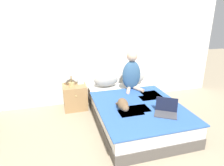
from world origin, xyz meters
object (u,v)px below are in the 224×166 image
at_px(pillow_near, 106,80).
at_px(tissue_box, 80,81).
at_px(nightstand, 75,97).
at_px(table_lamp, 71,71).
at_px(bed, 135,111).
at_px(person_sitting, 132,72).
at_px(laptop_open, 166,111).
at_px(cat_tabby, 123,105).
at_px(pillow_far, 133,78).

xyz_separation_m(pillow_near, tissue_box, (-0.54, 0.04, 0.03)).
distance_m(nightstand, table_lamp, 0.58).
distance_m(bed, person_sitting, 0.83).
relative_size(person_sitting, laptop_open, 1.87).
relative_size(nightstand, table_lamp, 1.15).
relative_size(pillow_near, cat_tabby, 0.99).
height_order(nightstand, tissue_box, tissue_box).
relative_size(pillow_near, pillow_far, 1.00).
bearing_deg(nightstand, tissue_box, 34.09).
bearing_deg(cat_tabby, pillow_far, 158.38).
height_order(bed, table_lamp, table_lamp).
height_order(laptop_open, tissue_box, tissue_box).
height_order(pillow_near, table_lamp, table_lamp).
relative_size(pillow_far, table_lamp, 1.16).
xyz_separation_m(person_sitting, laptop_open, (0.14, -1.16, -0.30)).
relative_size(pillow_far, cat_tabby, 0.99).
height_order(laptop_open, nightstand, laptop_open).
bearing_deg(person_sitting, bed, -103.99).
bearing_deg(pillow_near, nightstand, -175.50).
distance_m(bed, laptop_open, 0.68).
distance_m(bed, pillow_near, 1.00).
height_order(pillow_far, laptop_open, pillow_far).
bearing_deg(nightstand, pillow_far, 2.35).
relative_size(pillow_near, nightstand, 1.01).
bearing_deg(laptop_open, bed, 149.08).
bearing_deg(tissue_box, laptop_open, -52.79).
bearing_deg(cat_tabby, laptop_open, 69.31).
xyz_separation_m(cat_tabby, laptop_open, (0.60, -0.32, -0.04)).
distance_m(person_sitting, nightstand, 1.27).
height_order(pillow_far, tissue_box, pillow_far).
bearing_deg(nightstand, cat_tabby, -58.23).
bearing_deg(tissue_box, pillow_near, -4.18).
height_order(bed, tissue_box, tissue_box).
relative_size(bed, pillow_far, 4.13).
relative_size(person_sitting, tissue_box, 5.75).
bearing_deg(nightstand, person_sitting, -12.36).
distance_m(pillow_far, nightstand, 1.33).
bearing_deg(pillow_far, laptop_open, -91.00).
height_order(pillow_near, cat_tabby, pillow_near).
height_order(pillow_near, laptop_open, pillow_near).
height_order(cat_tabby, tissue_box, tissue_box).
bearing_deg(tissue_box, person_sitting, -18.88).
distance_m(pillow_near, person_sitting, 0.59).
relative_size(laptop_open, nightstand, 0.85).
bearing_deg(nightstand, laptop_open, -47.79).
height_order(cat_tabby, nightstand, cat_tabby).
xyz_separation_m(pillow_near, nightstand, (-0.68, -0.05, -0.29)).
xyz_separation_m(bed, nightstand, (-0.99, 0.84, 0.05)).
height_order(person_sitting, table_lamp, person_sitting).
bearing_deg(cat_tabby, nightstand, -141.05).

